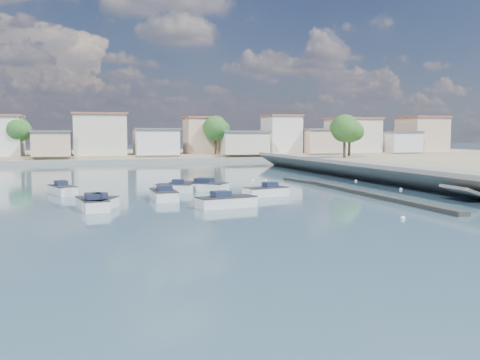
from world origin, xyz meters
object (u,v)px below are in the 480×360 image
(motorboat_a, at_px, (92,204))
(motorboat_f, at_px, (172,189))
(motorboat_c, at_px, (197,187))
(motorboat_e, at_px, (163,195))
(motorboat_g, at_px, (63,191))
(motorboat_h, at_px, (229,202))
(motorboat_d, at_px, (264,192))
(motorboat_b, at_px, (103,204))

(motorboat_a, distance_m, motorboat_f, 12.23)
(motorboat_c, xyz_separation_m, motorboat_e, (-4.21, -6.17, -0.00))
(motorboat_g, height_order, motorboat_h, same)
(motorboat_a, relative_size, motorboat_e, 0.95)
(motorboat_d, height_order, motorboat_f, same)
(motorboat_c, bearing_deg, motorboat_g, -179.27)
(motorboat_d, xyz_separation_m, motorboat_g, (-17.55, 6.55, 0.00))
(motorboat_f, height_order, motorboat_h, same)
(motorboat_c, relative_size, motorboat_e, 1.07)
(motorboat_a, height_order, motorboat_d, same)
(motorboat_d, xyz_separation_m, motorboat_h, (-4.87, -5.86, 0.00))
(motorboat_e, bearing_deg, motorboat_d, -3.41)
(motorboat_d, relative_size, motorboat_h, 0.89)
(motorboat_a, distance_m, motorboat_d, 15.66)
(motorboat_a, height_order, motorboat_g, same)
(motorboat_a, bearing_deg, motorboat_f, 51.30)
(motorboat_e, distance_m, motorboat_f, 5.23)
(motorboat_b, xyz_separation_m, motorboat_d, (14.32, 4.22, -0.00))
(motorboat_f, height_order, motorboat_g, same)
(motorboat_c, distance_m, motorboat_h, 12.57)
(motorboat_d, height_order, motorboat_g, same)
(motorboat_c, bearing_deg, motorboat_b, -130.84)
(motorboat_a, xyz_separation_m, motorboat_h, (10.26, -1.83, -0.00))
(motorboat_b, height_order, motorboat_e, same)
(motorboat_b, height_order, motorboat_g, same)
(motorboat_d, distance_m, motorboat_e, 9.10)
(motorboat_f, bearing_deg, motorboat_c, 24.53)
(motorboat_b, xyz_separation_m, motorboat_c, (9.44, 10.92, 0.00))
(motorboat_c, xyz_separation_m, motorboat_g, (-12.68, -0.16, 0.00))
(motorboat_c, distance_m, motorboat_g, 12.68)
(motorboat_d, bearing_deg, motorboat_f, 143.62)
(motorboat_b, bearing_deg, motorboat_e, 42.27)
(motorboat_b, distance_m, motorboat_c, 14.44)
(motorboat_b, bearing_deg, motorboat_f, 54.93)
(motorboat_f, bearing_deg, motorboat_h, -77.05)
(motorboat_f, relative_size, motorboat_g, 0.83)
(motorboat_c, height_order, motorboat_f, same)
(motorboat_h, bearing_deg, motorboat_e, 123.35)
(motorboat_e, relative_size, motorboat_g, 1.18)
(motorboat_c, bearing_deg, motorboat_h, -89.99)
(motorboat_g, bearing_deg, motorboat_d, -20.46)
(motorboat_g, bearing_deg, motorboat_a, -77.14)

